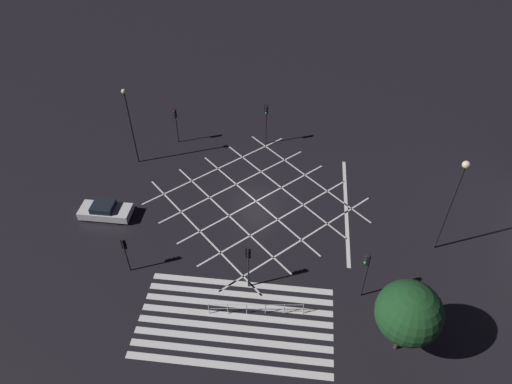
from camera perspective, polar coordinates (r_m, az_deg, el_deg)
The scene contains 12 objects.
ground_plane at distance 39.74m, azimuth 0.00°, elevation -1.16°, with size 200.00×200.00×0.00m, color black.
road_markings at distance 34.26m, azimuth -0.91°, elevation -10.30°, with size 19.67×25.33×0.01m.
traffic_light_median_north at distance 44.64m, azimuth 1.26°, elevation 9.39°, with size 0.36×0.39×4.51m.
traffic_light_nw_cross at distance 45.75m, azimuth -10.05°, elevation 9.00°, with size 0.36×0.39×3.93m.
traffic_light_se_main at distance 31.59m, azimuth 13.63°, elevation -9.12°, with size 0.39×0.36×4.34m.
traffic_light_sw_cross at distance 34.10m, azimuth -16.06°, elevation -6.77°, with size 0.36×0.39×3.29m.
traffic_light_median_south at distance 31.47m, azimuth -0.97°, elevation -8.40°, with size 0.36×0.39×4.00m.
street_lamp_east at distance 42.74m, azimuth -15.57°, elevation 8.96°, with size 0.41×0.41×7.78m.
street_lamp_west at distance 34.62m, azimuth 23.79°, elevation 0.36°, with size 0.53×0.53×8.51m.
street_tree_near at distance 29.06m, azimuth 18.55°, elevation -14.14°, with size 3.96×3.96×5.90m.
waiting_car at distance 39.97m, azimuth -18.32°, elevation -2.22°, with size 4.27×1.84×1.36m.
pedestrian_railing at distance 31.76m, azimuth 0.00°, elevation -14.28°, with size 6.40×0.78×1.05m.
Camera 1 is at (3.35, -29.04, 26.92)m, focal length 32.00 mm.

